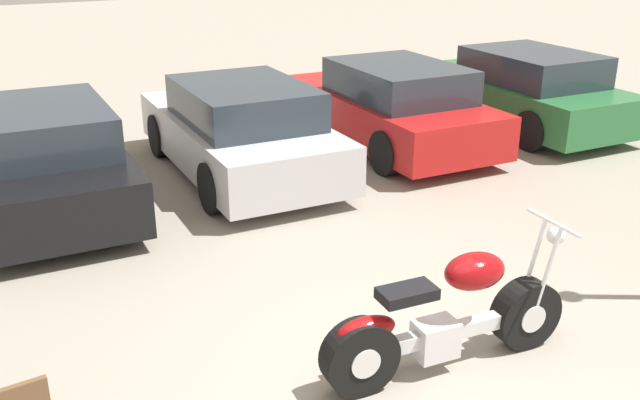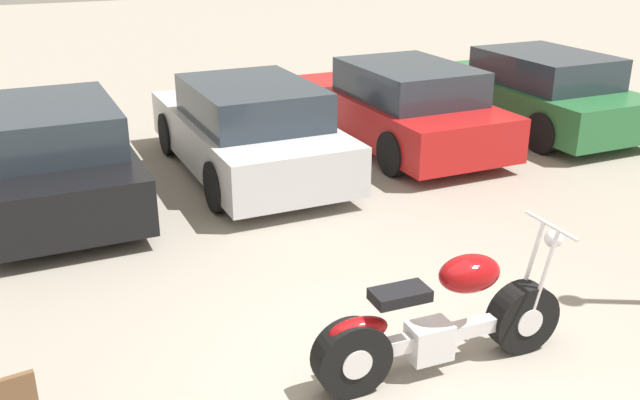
{
  "view_description": "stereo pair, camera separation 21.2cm",
  "coord_description": "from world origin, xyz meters",
  "px_view_note": "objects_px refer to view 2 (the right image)",
  "views": [
    {
      "loc": [
        -2.75,
        -3.83,
        3.36
      ],
      "look_at": [
        0.1,
        1.89,
        0.85
      ],
      "focal_mm": 40.0,
      "sensor_mm": 36.0,
      "label": 1
    },
    {
      "loc": [
        -2.56,
        -3.92,
        3.36
      ],
      "look_at": [
        0.1,
        1.89,
        0.85
      ],
      "focal_mm": 40.0,
      "sensor_mm": 36.0,
      "label": 2
    }
  ],
  "objects_px": {
    "parked_car_red": "(401,107)",
    "parked_car_silver": "(248,130)",
    "parked_car_black": "(51,155)",
    "parked_car_green": "(536,92)",
    "motorcycle": "(440,323)"
  },
  "relations": [
    {
      "from": "parked_car_green",
      "to": "motorcycle",
      "type": "bearing_deg",
      "value": -135.55
    },
    {
      "from": "parked_car_black",
      "to": "motorcycle",
      "type": "bearing_deg",
      "value": -64.74
    },
    {
      "from": "parked_car_black",
      "to": "parked_car_silver",
      "type": "bearing_deg",
      "value": 1.68
    },
    {
      "from": "motorcycle",
      "to": "parked_car_black",
      "type": "bearing_deg",
      "value": 115.26
    },
    {
      "from": "parked_car_red",
      "to": "motorcycle",
      "type": "bearing_deg",
      "value": -117.72
    },
    {
      "from": "parked_car_black",
      "to": "parked_car_red",
      "type": "distance_m",
      "value": 5.26
    },
    {
      "from": "parked_car_silver",
      "to": "parked_car_green",
      "type": "xyz_separation_m",
      "value": [
        5.25,
        0.2,
        0.0
      ]
    },
    {
      "from": "parked_car_black",
      "to": "parked_car_red",
      "type": "bearing_deg",
      "value": 3.59
    },
    {
      "from": "motorcycle",
      "to": "parked_car_black",
      "type": "height_order",
      "value": "parked_car_black"
    },
    {
      "from": "parked_car_silver",
      "to": "parked_car_red",
      "type": "bearing_deg",
      "value": 5.49
    },
    {
      "from": "parked_car_black",
      "to": "parked_car_silver",
      "type": "xyz_separation_m",
      "value": [
        2.62,
        0.08,
        0.0
      ]
    },
    {
      "from": "parked_car_silver",
      "to": "parked_car_red",
      "type": "relative_size",
      "value": 1.0
    },
    {
      "from": "parked_car_red",
      "to": "parked_car_silver",
      "type": "bearing_deg",
      "value": -174.51
    },
    {
      "from": "motorcycle",
      "to": "parked_car_silver",
      "type": "height_order",
      "value": "parked_car_silver"
    },
    {
      "from": "parked_car_black",
      "to": "parked_car_silver",
      "type": "distance_m",
      "value": 2.63
    }
  ]
}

